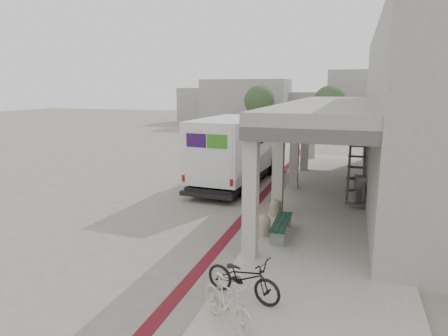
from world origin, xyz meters
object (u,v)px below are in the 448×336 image
(bicycle_black, at_px, (243,277))
(bicycle_cream, at_px, (227,302))
(fedex_truck, at_px, (237,149))
(utility_cabinet, at_px, (361,189))
(bench, at_px, (281,225))

(bicycle_black, distance_m, bicycle_cream, 1.11)
(fedex_truck, bearing_deg, utility_cabinet, -14.25)
(utility_cabinet, bearing_deg, bicycle_cream, -115.74)
(fedex_truck, xyz_separation_m, bench, (3.34, -6.51, -1.28))
(fedex_truck, xyz_separation_m, utility_cabinet, (5.70, -1.81, -1.09))
(bicycle_black, bearing_deg, fedex_truck, 33.04)
(bench, distance_m, bicycle_cream, 5.06)
(bench, distance_m, utility_cabinet, 5.26)
(utility_cabinet, bearing_deg, fedex_truck, 151.04)
(fedex_truck, relative_size, bicycle_black, 4.26)
(fedex_truck, distance_m, bicycle_cream, 12.05)
(fedex_truck, height_order, bicycle_cream, fedex_truck)
(bench, xyz_separation_m, bicycle_black, (-0.14, -3.94, 0.14))
(fedex_truck, distance_m, utility_cabinet, 6.08)
(utility_cabinet, height_order, bicycle_cream, utility_cabinet)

